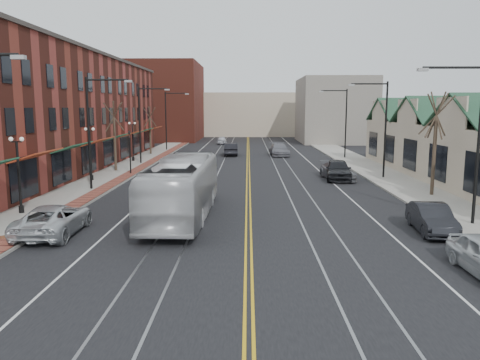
{
  "coord_description": "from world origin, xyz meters",
  "views": [
    {
      "loc": [
        -0.04,
        -17.54,
        6.03
      ],
      "look_at": [
        -0.48,
        8.32,
        2.0
      ],
      "focal_mm": 35.0,
      "sensor_mm": 36.0,
      "label": 1
    }
  ],
  "objects_px": {
    "transit_bus": "(183,188)",
    "parked_car_d": "(338,170)",
    "parked_car_c": "(337,171)",
    "parked_car_b": "(432,218)",
    "parked_suv": "(54,219)"
  },
  "relations": [
    {
      "from": "parked_suv",
      "to": "parked_car_d",
      "type": "distance_m",
      "value": 24.15
    },
    {
      "from": "parked_suv",
      "to": "parked_car_b",
      "type": "xyz_separation_m",
      "value": [
        18.18,
        0.64,
        -0.03
      ]
    },
    {
      "from": "transit_bus",
      "to": "parked_car_d",
      "type": "distance_m",
      "value": 17.69
    },
    {
      "from": "parked_car_c",
      "to": "parked_car_d",
      "type": "xyz_separation_m",
      "value": [
        0.0,
        -0.13,
        0.13
      ]
    },
    {
      "from": "parked_car_b",
      "to": "parked_car_c",
      "type": "relative_size",
      "value": 0.85
    },
    {
      "from": "parked_suv",
      "to": "parked_car_c",
      "type": "xyz_separation_m",
      "value": [
        16.8,
        17.48,
        -0.0
      ]
    },
    {
      "from": "transit_bus",
      "to": "parked_suv",
      "type": "xyz_separation_m",
      "value": [
        -5.69,
        -3.61,
        -0.91
      ]
    },
    {
      "from": "transit_bus",
      "to": "parked_car_b",
      "type": "distance_m",
      "value": 12.87
    },
    {
      "from": "transit_bus",
      "to": "parked_car_c",
      "type": "distance_m",
      "value": 17.8
    },
    {
      "from": "parked_car_b",
      "to": "parked_car_d",
      "type": "height_order",
      "value": "parked_car_d"
    },
    {
      "from": "parked_suv",
      "to": "parked_car_c",
      "type": "distance_m",
      "value": 24.24
    },
    {
      "from": "parked_suv",
      "to": "parked_car_c",
      "type": "bearing_deg",
      "value": -135.36
    },
    {
      "from": "transit_bus",
      "to": "parked_car_c",
      "type": "relative_size",
      "value": 2.33
    },
    {
      "from": "transit_bus",
      "to": "parked_car_d",
      "type": "xyz_separation_m",
      "value": [
        11.11,
        13.74,
        -0.78
      ]
    },
    {
      "from": "parked_car_c",
      "to": "parked_car_d",
      "type": "height_order",
      "value": "parked_car_d"
    }
  ]
}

